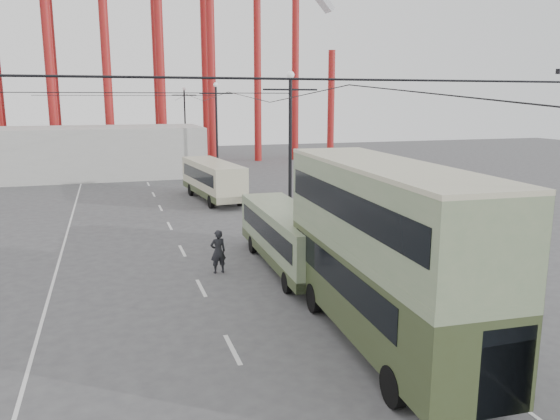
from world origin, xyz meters
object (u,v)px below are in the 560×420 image
object	(u,v)px
single_decker_green	(288,236)
single_decker_cream	(213,179)
double_decker_bus	(383,245)
pedestrian	(218,251)

from	to	relation	value
single_decker_green	single_decker_cream	size ratio (longest dim) A/B	0.99
double_decker_bus	pedestrian	size ratio (longest dim) A/B	5.52
single_decker_green	pedestrian	distance (m)	3.30
double_decker_bus	pedestrian	xyz separation A→B (m)	(-3.56, 8.81, -2.28)
double_decker_bus	single_decker_green	world-z (taller)	double_decker_bus
single_decker_cream	pedestrian	bearing A→B (deg)	-105.95
single_decker_green	single_decker_cream	distance (m)	18.36
double_decker_bus	pedestrian	bearing A→B (deg)	114.85
single_decker_cream	pedestrian	size ratio (longest dim) A/B	4.93
double_decker_bus	pedestrian	world-z (taller)	double_decker_bus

